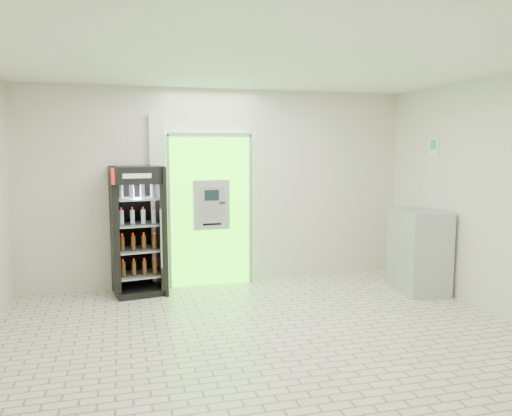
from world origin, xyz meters
name	(u,v)px	position (x,y,z in m)	size (l,w,h in m)	color
ground	(267,339)	(0.00, 0.00, 0.00)	(6.00, 6.00, 0.00)	beige
room_shell	(267,173)	(0.00, 0.00, 1.84)	(6.00, 6.00, 6.00)	beige
atm_assembly	(210,209)	(-0.20, 2.41, 1.17)	(1.30, 0.24, 2.33)	#3EFF0D
pillar	(158,202)	(-0.98, 2.45, 1.30)	(0.22, 0.11, 2.60)	silver
beverage_cooler	(138,233)	(-1.29, 2.19, 0.89)	(0.78, 0.73, 1.85)	black
steel_cabinet	(419,251)	(2.69, 1.23, 0.60)	(0.69, 0.96, 1.21)	#A8AAAF
exit_sign	(434,147)	(2.99, 1.40, 2.12)	(0.02, 0.22, 0.26)	white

